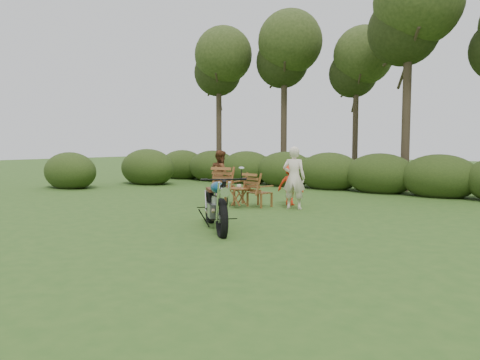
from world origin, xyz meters
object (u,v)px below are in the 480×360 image
Objects in this scene: lawn_chair_right at (260,207)px; adult_a at (294,209)px; motorcycle at (216,228)px; side_table at (239,198)px; lawn_chair_left at (230,204)px; adult_b at (221,200)px; child at (290,205)px; cup at (239,186)px.

adult_a reaches higher than lawn_chair_right.
side_table is (-1.55, 2.65, 0.27)m from motorcycle.
lawn_chair_left is 0.65× the size of adult_a.
motorcycle is 4.68m from adult_b.
lawn_chair_right is 0.61× the size of adult_b.
adult_b reaches higher than child.
adult_b is at bearing -42.89° from lawn_chair_left.
lawn_chair_left is 2.01m from adult_a.
lawn_chair_right is at bearing -155.52° from adult_b.
adult_b is (-3.02, 3.58, 0.00)m from motorcycle.
lawn_chair_right is at bearing -5.57° from adult_a.
side_table reaches higher than lawn_chair_right.
side_table is 0.35× the size of adult_b.
lawn_chair_left is 0.92× the size of child.
lawn_chair_right is at bearing 174.61° from lawn_chair_left.
adult_b is (-2.76, 0.20, 0.00)m from adult_a.
side_table is at bearing 47.14° from child.
lawn_chair_right is at bearing 58.45° from side_table.
side_table is 0.46× the size of child.
child is (-0.77, 3.99, 0.00)m from motorcycle.
motorcycle is at bearing 116.07° from lawn_chair_left.
adult_a is at bearing 29.50° from cup.
child is at bearing -132.16° from adult_b.
motorcycle reaches higher than lawn_chair_left.
adult_a reaches higher than side_table.
cup is at bearing 57.38° from side_table.
cup is 0.11× the size of child.
lawn_chair_left is 1.01m from cup.
child is (0.78, 1.33, -0.59)m from cup.
adult_a is 1.42× the size of child.
adult_b is at bearing -7.65° from lawn_chair_right.
cup is (0.01, 0.01, 0.32)m from side_table.
lawn_chair_right is 0.87× the size of lawn_chair_left.
lawn_chair_right is 0.56× the size of adult_a.
motorcycle reaches higher than lawn_chair_right.
child is at bearing 59.63° from cup.
cup is at bearing 138.72° from lawn_chair_left.
lawn_chair_right is 0.95m from child.
adult_b is at bearing -2.21° from child.
child is (1.48, 0.91, 0.00)m from lawn_chair_left.
adult_a is at bearing 117.33° from child.
cup is (-0.31, -0.51, 0.59)m from lawn_chair_right.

